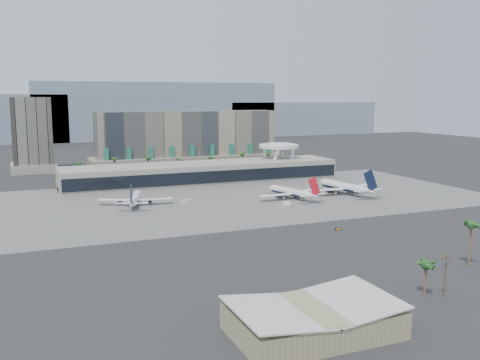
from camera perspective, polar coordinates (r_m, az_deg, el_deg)
name	(u,v)px	position (r m, az deg, el deg)	size (l,w,h in m)	color
ground	(284,220)	(230.43, 4.73, -4.24)	(900.00, 900.00, 0.00)	#232326
apron_pad	(236,198)	(279.41, -0.41, -1.89)	(260.00, 130.00, 0.06)	#5B5B59
mountain_ridge	(132,115)	(682.54, -11.44, 6.81)	(680.00, 60.00, 70.00)	gray
hotel	(188,146)	(392.19, -5.61, 3.65)	(140.00, 30.00, 42.00)	gray
office_tower	(32,139)	(400.68, -21.29, 4.08)	(30.00, 30.00, 52.00)	black
terminal	(203,172)	(329.18, -3.99, 0.87)	(170.00, 32.50, 14.50)	#A49B90
saucer_structure	(279,148)	(354.40, 4.15, 3.38)	(26.00, 26.00, 21.89)	white
palm_row	(196,159)	(364.00, -4.71, 2.26)	(157.80, 2.80, 13.10)	brown
hangar_left	(313,320)	(123.46, 7.82, -14.55)	(36.65, 22.60, 7.55)	#948762
utility_pole	(446,271)	(151.26, 21.09, -9.04)	(3.20, 0.85, 12.00)	#4C3826
airliner_left	(135,199)	(264.27, -11.15, -1.96)	(35.24, 36.51, 12.96)	white
airliner_centre	(292,192)	(277.48, 5.52, -1.29)	(37.14, 38.55, 13.56)	white
airliner_right	(345,187)	(294.63, 11.10, -0.71)	(44.07, 45.67, 15.82)	white
service_vehicle_a	(185,202)	(264.04, -5.84, -2.33)	(4.43, 2.17, 2.17)	silver
service_vehicle_b	(286,203)	(260.51, 4.98, -2.51)	(3.52, 2.01, 1.81)	white
taxiway_sign	(338,229)	(214.88, 10.43, -5.18)	(2.30, 0.82, 1.04)	black
near_palm_a	(426,270)	(150.24, 19.20, -9.04)	(6.00, 6.00, 9.98)	brown
near_palm_b	(471,230)	(179.48, 23.42, -4.87)	(6.00, 6.00, 14.65)	brown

